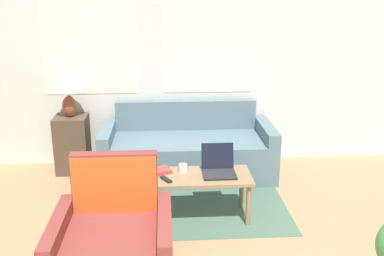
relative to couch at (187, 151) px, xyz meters
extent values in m
cube|color=silver|center=(-0.35, 0.45, 1.03)|extent=(6.73, 0.05, 2.60)
cube|color=white|center=(-1.15, 0.43, 1.28)|extent=(1.10, 0.01, 1.30)
cube|color=white|center=(0.29, 0.43, 1.28)|extent=(1.10, 0.01, 1.30)
cube|color=#476651|center=(0.04, -0.59, -0.27)|extent=(1.85, 1.90, 0.01)
cube|color=slate|center=(0.00, -0.06, -0.04)|extent=(1.72, 0.86, 0.46)
cube|color=slate|center=(0.00, 0.31, 0.14)|extent=(1.72, 0.12, 0.82)
cube|color=slate|center=(-0.93, -0.06, 0.03)|extent=(0.14, 0.86, 0.61)
cube|color=slate|center=(0.93, -0.06, 0.03)|extent=(0.14, 0.86, 0.61)
cube|color=brown|center=(-0.66, -1.77, 0.20)|extent=(0.67, 0.10, 0.93)
cube|color=brown|center=(-1.05, -2.13, 0.02)|extent=(0.10, 0.82, 0.57)
cube|color=brown|center=(-0.28, -2.13, 0.02)|extent=(0.10, 0.82, 0.57)
cube|color=#D1511E|center=(-0.66, -1.83, 0.31)|extent=(0.65, 0.01, 0.67)
cube|color=#4C3D2D|center=(-1.38, 0.16, 0.07)|extent=(0.38, 0.38, 0.69)
ellipsoid|color=brown|center=(-1.38, 0.16, 0.54)|extent=(0.17, 0.17, 0.25)
cylinder|color=tan|center=(-1.38, 0.16, 0.70)|extent=(0.02, 0.02, 0.06)
cone|color=white|center=(-1.38, 0.16, 0.85)|extent=(0.35, 0.35, 0.24)
cube|color=#8E704C|center=(0.04, -1.11, 0.16)|extent=(1.03, 0.47, 0.03)
cylinder|color=#8E704C|center=(-0.43, -1.29, -0.07)|extent=(0.04, 0.04, 0.41)
cylinder|color=#8E704C|center=(0.50, -1.29, -0.07)|extent=(0.04, 0.04, 0.41)
cylinder|color=#8E704C|center=(-0.43, -0.92, -0.07)|extent=(0.04, 0.04, 0.41)
cylinder|color=#8E704C|center=(0.50, -0.92, -0.07)|extent=(0.04, 0.04, 0.41)
cube|color=black|center=(0.24, -1.12, 0.18)|extent=(0.31, 0.25, 0.02)
cube|color=black|center=(0.24, -0.97, 0.31)|extent=(0.31, 0.08, 0.24)
cylinder|color=white|center=(-0.10, -1.03, 0.21)|extent=(0.08, 0.08, 0.08)
cube|color=#B23D38|center=(-0.32, -1.02, 0.19)|extent=(0.25, 0.22, 0.04)
cube|color=black|center=(-0.26, -1.21, 0.18)|extent=(0.12, 0.15, 0.02)
camera|label=1|loc=(-0.27, -5.03, 1.88)|focal=42.00mm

